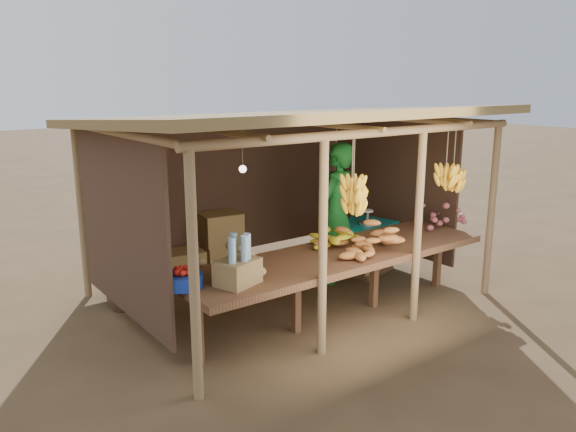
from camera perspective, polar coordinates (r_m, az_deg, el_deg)
ground at (r=7.38m, az=-0.00°, el=-7.96°), size 60.00×60.00×0.00m
stall_structure at (r=6.92m, az=0.65°, el=6.96°), size 4.70×3.50×2.43m
counter at (r=6.44m, az=5.09°, el=-4.28°), size 3.90×1.05×0.80m
potato_heap at (r=5.59m, az=-5.48°, el=-4.46°), size 0.95×0.65×0.36m
sweet_potato_heap at (r=6.56m, az=8.14°, el=-1.83°), size 1.14×0.80×0.36m
onion_heap at (r=7.80m, az=15.06°, el=0.29°), size 0.94×0.63×0.36m
banana_pile at (r=6.69m, az=5.51°, el=-1.48°), size 0.70×0.48×0.35m
tomato_basin at (r=5.43m, az=-10.58°, el=-6.29°), size 0.38×0.38×0.20m
bottle_box at (r=5.39m, az=-5.16°, el=-5.02°), size 0.47×0.42×0.50m
vendor at (r=7.63m, az=4.90°, el=0.28°), size 0.82×0.69×1.92m
tarp_crate at (r=8.21m, az=7.71°, el=-2.95°), size 0.93×0.85×0.95m
carton_stack at (r=7.95m, az=-8.08°, el=-3.52°), size 1.20×0.50×0.88m
burlap_sacks at (r=7.21m, az=-14.76°, el=-6.71°), size 0.85×0.45×0.60m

